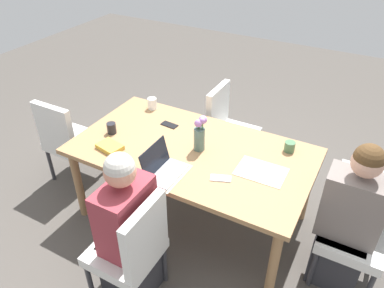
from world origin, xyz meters
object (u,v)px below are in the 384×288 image
at_px(coffee_mug_near_right, 112,128).
at_px(phone_black, 169,125).
at_px(chair_head_right_left_mid, 357,223).
at_px(book_red_cover, 110,147).
at_px(chair_near_left_near, 133,247).
at_px(coffee_mug_centre_left, 152,104).
at_px(phone_silver, 221,178).
at_px(person_near_left_near, 129,234).
at_px(chair_head_left_right_near, 67,138).
at_px(coffee_mug_near_left, 290,147).
at_px(dining_table, 192,156).
at_px(laptop_near_left_near, 162,168).
at_px(chair_far_left_far, 228,126).
at_px(flower_vase, 200,133).
at_px(person_head_right_left_mid, 347,224).

bearing_deg(coffee_mug_near_right, phone_black, 43.11).
bearing_deg(chair_head_right_left_mid, book_red_cover, -169.05).
distance_m(chair_near_left_near, coffee_mug_centre_left, 1.49).
bearing_deg(chair_head_right_left_mid, phone_silver, -163.55).
relative_size(person_near_left_near, chair_head_left_right_near, 1.33).
relative_size(coffee_mug_near_left, coffee_mug_centre_left, 0.78).
xyz_separation_m(dining_table, laptop_near_left_near, (-0.04, -0.37, 0.12)).
height_order(laptop_near_left_near, coffee_mug_near_left, laptop_near_left_near).
distance_m(chair_far_left_far, laptop_near_left_near, 1.22).
xyz_separation_m(chair_head_left_right_near, flower_vase, (1.35, 0.14, 0.39)).
bearing_deg(person_near_left_near, person_head_right_left_mid, 32.05).
distance_m(dining_table, coffee_mug_near_right, 0.74).
bearing_deg(flower_vase, dining_table, -150.62).
bearing_deg(book_red_cover, dining_table, 39.61).
xyz_separation_m(dining_table, coffee_mug_near_left, (0.69, 0.35, 0.11)).
bearing_deg(phone_silver, dining_table, 126.80).
bearing_deg(coffee_mug_near_left, chair_head_right_left_mid, -25.79).
relative_size(coffee_mug_centre_left, phone_silver, 0.72).
relative_size(book_red_cover, phone_black, 1.33).
height_order(chair_near_left_near, phone_silver, chair_near_left_near).
relative_size(person_head_right_left_mid, coffee_mug_near_right, 12.61).
bearing_deg(flower_vase, person_head_right_left_mid, -2.39).
distance_m(coffee_mug_near_right, phone_silver, 1.08).
height_order(chair_far_left_far, flower_vase, flower_vase).
relative_size(person_head_right_left_mid, chair_head_left_right_near, 1.33).
relative_size(person_head_right_left_mid, phone_black, 7.97).
bearing_deg(coffee_mug_centre_left, person_near_left_near, -63.55).
distance_m(flower_vase, book_red_cover, 0.73).
xyz_separation_m(chair_near_left_near, chair_head_right_left_mid, (1.27, 0.94, 0.00)).
bearing_deg(laptop_near_left_near, coffee_mug_centre_left, 128.00).
distance_m(dining_table, book_red_cover, 0.67).
bearing_deg(chair_near_left_near, flower_vase, 88.95).
distance_m(coffee_mug_near_right, book_red_cover, 0.24).
distance_m(person_near_left_near, chair_far_left_far, 1.64).
bearing_deg(laptop_near_left_near, chair_near_left_near, -81.28).
bearing_deg(chair_head_right_left_mid, phone_black, 174.05).
bearing_deg(chair_head_left_right_near, person_near_left_near, -29.39).
xyz_separation_m(person_head_right_left_mid, flower_vase, (-1.19, 0.05, 0.36)).
bearing_deg(phone_silver, laptop_near_left_near, 178.92).
xyz_separation_m(dining_table, book_red_cover, (-0.58, -0.31, 0.09)).
bearing_deg(coffee_mug_near_right, person_head_right_left_mid, 2.77).
bearing_deg(coffee_mug_centre_left, phone_silver, -32.07).
bearing_deg(chair_head_right_left_mid, person_near_left_near, -146.83).
bearing_deg(dining_table, chair_far_left_far, 92.87).
relative_size(dining_table, chair_far_left_far, 2.13).
height_order(flower_vase, coffee_mug_near_right, flower_vase).
distance_m(chair_head_right_left_mid, phone_black, 1.68).
xyz_separation_m(person_head_right_left_mid, book_red_cover, (-1.82, -0.29, 0.23)).
xyz_separation_m(chair_near_left_near, person_near_left_near, (-0.07, 0.06, 0.03)).
distance_m(person_near_left_near, laptop_near_left_near, 0.52).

